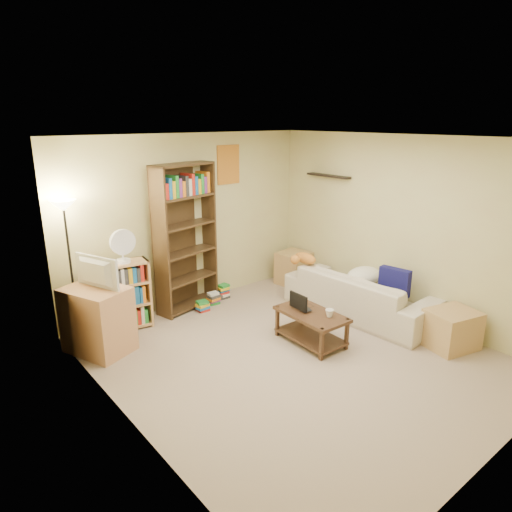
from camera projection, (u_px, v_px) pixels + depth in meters
name	position (u px, v px, depth m)	size (l,w,h in m)	color
room	(297.00, 222.00, 4.91)	(4.50, 4.54, 2.52)	tan
sofa	(360.00, 294.00, 6.44)	(0.96, 2.19, 0.63)	beige
navy_pillow	(395.00, 282.00, 6.09)	(0.41, 0.12, 0.37)	#131353
cream_blanket	(364.00, 276.00, 6.51)	(0.58, 0.41, 0.25)	white
tabby_cat	(304.00, 258.00, 6.72)	(0.49, 0.20, 0.17)	orange
coffee_table	(311.00, 323.00, 5.66)	(0.53, 0.92, 0.40)	#462D1A
laptop	(306.00, 307.00, 5.75)	(0.28, 0.35, 0.02)	black
laptop_screen	(298.00, 302.00, 5.64)	(0.01, 0.30, 0.20)	white
mug	(329.00, 313.00, 5.49)	(0.12, 0.12, 0.09)	white
tv_remote	(301.00, 302.00, 5.90)	(0.05, 0.16, 0.02)	black
tv_stand	(98.00, 320.00, 5.42)	(0.53, 0.75, 0.80)	tan
television	(92.00, 273.00, 5.24)	(0.32, 0.64, 0.38)	black
tall_bookshelf	(185.00, 235.00, 6.46)	(0.99, 0.51, 2.11)	#432F1A
short_bookshelf	(122.00, 296.00, 5.96)	(0.75, 0.39, 0.92)	tan
desk_fan	(123.00, 245.00, 5.75)	(0.33, 0.18, 0.44)	white
floor_lamp	(66.00, 230.00, 5.39)	(0.30, 0.30, 1.79)	black
side_table	(294.00, 268.00, 7.67)	(0.48, 0.48, 0.55)	tan
end_cabinet	(452.00, 329.00, 5.54)	(0.57, 0.47, 0.47)	tan
book_stacks	(215.00, 298.00, 6.89)	(0.70, 0.36, 0.22)	red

